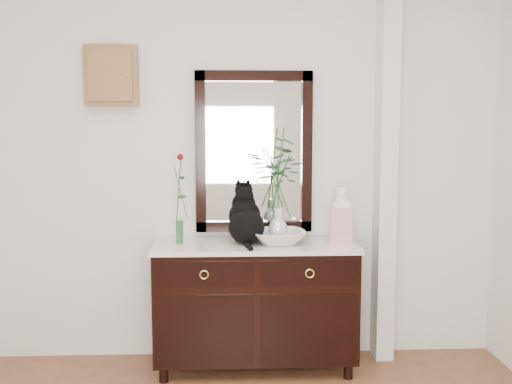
{
  "coord_description": "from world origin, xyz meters",
  "views": [
    {
      "loc": [
        -0.06,
        -1.95,
        1.58
      ],
      "look_at": [
        0.1,
        1.63,
        1.2
      ],
      "focal_mm": 40.0,
      "sensor_mm": 36.0,
      "label": 1
    }
  ],
  "objects_px": {
    "cat": "(246,215)",
    "lotus_bowl": "(278,237)",
    "ginger_jar": "(341,214)",
    "sideboard": "(255,299)"
  },
  "relations": [
    {
      "from": "cat",
      "to": "lotus_bowl",
      "type": "bearing_deg",
      "value": -13.22
    },
    {
      "from": "lotus_bowl",
      "to": "ginger_jar",
      "type": "height_order",
      "value": "ginger_jar"
    },
    {
      "from": "ginger_jar",
      "to": "sideboard",
      "type": "bearing_deg",
      "value": -178.74
    },
    {
      "from": "cat",
      "to": "lotus_bowl",
      "type": "height_order",
      "value": "cat"
    },
    {
      "from": "sideboard",
      "to": "lotus_bowl",
      "type": "height_order",
      "value": "lotus_bowl"
    },
    {
      "from": "cat",
      "to": "ginger_jar",
      "type": "relative_size",
      "value": 0.99
    },
    {
      "from": "sideboard",
      "to": "cat",
      "type": "height_order",
      "value": "cat"
    },
    {
      "from": "ginger_jar",
      "to": "lotus_bowl",
      "type": "bearing_deg",
      "value": -176.44
    },
    {
      "from": "sideboard",
      "to": "cat",
      "type": "bearing_deg",
      "value": -179.3
    },
    {
      "from": "sideboard",
      "to": "ginger_jar",
      "type": "relative_size",
      "value": 3.47
    }
  ]
}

